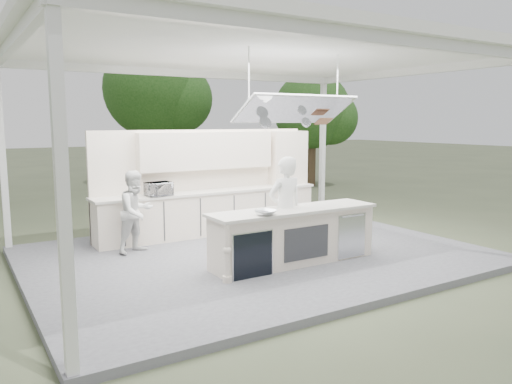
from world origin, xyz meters
TOP-DOWN VIEW (x-y plane):
  - ground at (0.00, 0.00)m, footprint 90.00×90.00m
  - stage_deck at (0.00, 0.00)m, footprint 8.00×6.00m
  - tent at (0.00, -0.01)m, footprint 8.20×6.20m
  - demo_island at (0.18, -0.91)m, footprint 3.10×0.79m
  - back_counter at (0.00, 1.90)m, footprint 5.08×0.72m
  - back_wall_unit at (0.44, 2.11)m, footprint 5.05×0.48m
  - tree_cluster at (-0.16, 9.77)m, footprint 19.55×9.40m
  - head_chef at (0.15, -0.70)m, footprint 0.67×0.45m
  - sous_chef at (-1.88, 1.21)m, footprint 0.91×0.82m
  - toaster_oven at (-1.25, 1.70)m, footprint 0.53×0.38m
  - bowl_large at (-0.54, -1.15)m, footprint 0.43×0.43m
  - bowl_small at (-0.61, -1.15)m, footprint 0.25×0.25m

SIDE VIEW (x-z plane):
  - ground at x=0.00m, z-range 0.00..0.00m
  - stage_deck at x=0.00m, z-range 0.00..0.12m
  - demo_island at x=0.18m, z-range 0.12..1.07m
  - back_counter at x=0.00m, z-range 0.12..1.07m
  - sous_chef at x=-1.88m, z-range 0.12..1.65m
  - head_chef at x=0.15m, z-range 0.12..1.95m
  - bowl_small at x=-0.61m, z-range 1.07..1.14m
  - bowl_large at x=-0.54m, z-range 1.07..1.15m
  - toaster_oven at x=-1.25m, z-range 1.07..1.35m
  - back_wall_unit at x=0.44m, z-range 0.45..2.70m
  - tree_cluster at x=-0.16m, z-range 0.36..6.21m
  - tent at x=0.00m, z-range 1.78..5.64m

